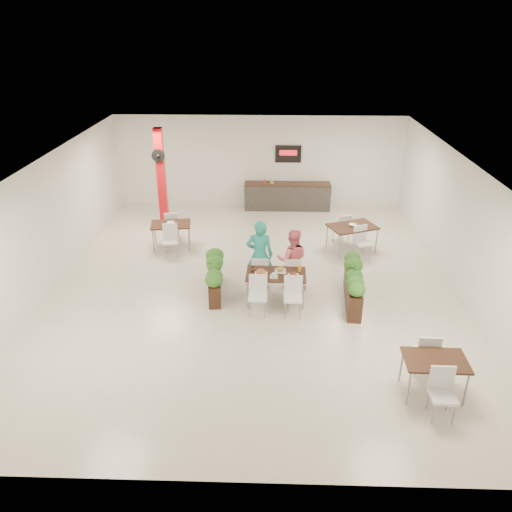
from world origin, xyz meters
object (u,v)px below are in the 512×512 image
Objects in this scene: diner_woman at (292,260)px; planter_right at (353,283)px; main_table at (276,278)px; diner_man at (260,255)px; planter_left at (215,274)px; red_column at (161,178)px; side_table_b at (352,229)px; service_counter at (287,196)px; side_table_a at (171,228)px; side_table_c at (435,366)px.

diner_woman reaches higher than planter_right.
main_table is 0.91× the size of diner_man.
diner_man is 1.02× the size of planter_left.
red_column is 6.08m from side_table_b.
service_counter is 6.34m from planter_left.
side_table_a is 1.02× the size of side_table_c.
diner_woman reaches higher than main_table.
red_column is at bearing -43.23° from diner_woman.
planter_left is (-1.10, -0.25, -0.42)m from diner_man.
red_column is 4.80m from planter_left.
service_counter is 1.89× the size of diner_woman.
red_column is 5.89m from main_table.
side_table_a and side_table_b have the same top height.
diner_man is at bearing 1.46° from diner_woman.
planter_right is (1.40, -6.41, 0.01)m from service_counter.
red_column is 1.93× the size of side_table_b.
side_table_a is (-2.65, 2.38, -0.28)m from diner_man.
diner_man reaches higher than planter_right.
main_table is at bearing -93.90° from service_counter.
diner_man is 1.12× the size of side_table_c.
side_table_b is (1.79, -3.41, 0.15)m from service_counter.
planter_right is 3.03m from side_table_b.
service_counter reaches higher than side_table_b.
red_column reaches higher than side_table_a.
side_table_c is at bearing 123.55° from diner_woman.
diner_man is (3.17, -3.93, -0.73)m from red_column.
diner_man is 3.55m from side_table_b.
red_column is 1.92× the size of side_table_a.
red_column reaches higher than planter_left.
planter_left is 1.08× the size of side_table_b.
diner_woman is (3.97, -3.93, -0.85)m from red_column.
side_table_a is (-3.48, -3.41, 0.13)m from service_counter.
service_counter reaches higher than diner_woman.
side_table_b is at bearing 82.60° from planter_right.
planter_right is (1.43, -0.62, -0.29)m from diner_woman.
main_table is 1.01× the size of side_table_c.
red_column is 5.65m from diner_woman.
planter_left is 5.59m from side_table_c.
planter_left is 3.06m from side_table_a.
red_column is 1.94× the size of main_table.
main_table is at bearing -148.89° from side_table_b.
side_table_c is (4.29, -3.57, 0.12)m from planter_left.
diner_woman reaches higher than planter_left.
diner_woman is 0.96× the size of side_table_a.
planter_left is at bearing -67.45° from side_table_a.
diner_man is at bearing 120.80° from main_table.
service_counter is at bearing 72.30° from planter_left.
diner_woman reaches higher than side_table_c.
red_column is at bearing 116.40° from planter_left.
planter_left is 1.10× the size of side_table_c.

